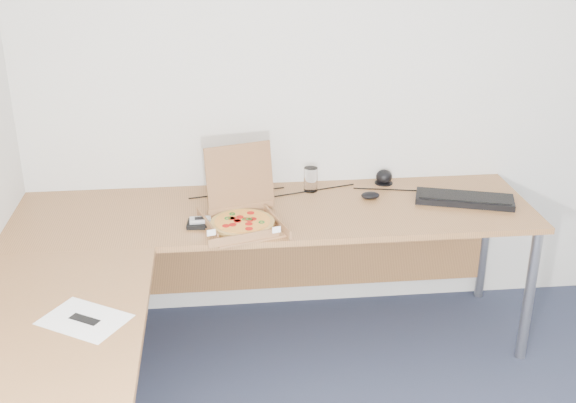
{
  "coord_description": "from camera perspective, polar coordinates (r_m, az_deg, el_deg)",
  "views": [
    {
      "loc": [
        -0.77,
        -1.75,
        2.12
      ],
      "look_at": [
        -0.45,
        1.28,
        0.82
      ],
      "focal_mm": 44.61,
      "sensor_mm": 36.0,
      "label": 1
    }
  ],
  "objects": [
    {
      "name": "room_shell",
      "position": [
        2.1,
        16.12,
        -2.35
      ],
      "size": [
        3.5,
        3.5,
        2.5
      ],
      "primitive_type": null,
      "color": "silver",
      "rests_on": "ground"
    },
    {
      "name": "drinking_glass",
      "position": [
        3.65,
        1.82,
        1.77
      ],
      "size": [
        0.07,
        0.07,
        0.12
      ],
      "primitive_type": "cylinder",
      "color": "silver",
      "rests_on": "desk"
    },
    {
      "name": "desk",
      "position": [
        3.07,
        -6.37,
        -4.58
      ],
      "size": [
        2.5,
        2.2,
        0.73
      ],
      "color": "#986337",
      "rests_on": "ground"
    },
    {
      "name": "paper_sheet",
      "position": [
        2.69,
        -15.91,
        -9.04
      ],
      "size": [
        0.36,
        0.33,
        0.0
      ],
      "primitive_type": "cube",
      "rotation": [
        0.0,
        0.0,
        -0.56
      ],
      "color": "white",
      "rests_on": "desk"
    },
    {
      "name": "phone",
      "position": [
        3.3,
        -7.0,
        -1.48
      ],
      "size": [
        0.1,
        0.05,
        0.02
      ],
      "primitive_type": "cube",
      "rotation": [
        0.0,
        0.0,
        0.02
      ],
      "color": "#B2B5BA",
      "rests_on": "wallet"
    },
    {
      "name": "cable_bundle",
      "position": [
        3.65,
        1.4,
        0.79
      ],
      "size": [
        0.6,
        0.12,
        0.01
      ],
      "primitive_type": null,
      "rotation": [
        0.0,
        0.0,
        0.14
      ],
      "color": "black",
      "rests_on": "desk"
    },
    {
      "name": "wallet",
      "position": [
        3.3,
        -7.07,
        -1.78
      ],
      "size": [
        0.12,
        0.1,
        0.02
      ],
      "primitive_type": "cube",
      "rotation": [
        0.0,
        0.0,
        -0.09
      ],
      "color": "black",
      "rests_on": "desk"
    },
    {
      "name": "mouse",
      "position": [
        3.59,
        6.58,
        0.49
      ],
      "size": [
        0.1,
        0.08,
        0.03
      ],
      "primitive_type": "ellipsoid",
      "rotation": [
        0.0,
        0.0,
        0.19
      ],
      "color": "black",
      "rests_on": "desk"
    },
    {
      "name": "keyboard",
      "position": [
        3.64,
        13.88,
        0.18
      ],
      "size": [
        0.5,
        0.3,
        0.03
      ],
      "primitive_type": "cube",
      "rotation": [
        0.0,
        0.0,
        -0.31
      ],
      "color": "black",
      "rests_on": "desk"
    },
    {
      "name": "dome_speaker",
      "position": [
        3.79,
        7.66,
        2.02
      ],
      "size": [
        0.1,
        0.1,
        0.08
      ],
      "primitive_type": "ellipsoid",
      "color": "black",
      "rests_on": "desk"
    },
    {
      "name": "pizza_box",
      "position": [
        3.27,
        -3.67,
        -1.35
      ],
      "size": [
        0.33,
        0.38,
        0.33
      ],
      "rotation": [
        0.0,
        0.0,
        0.29
      ],
      "color": "#916039",
      "rests_on": "desk"
    }
  ]
}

